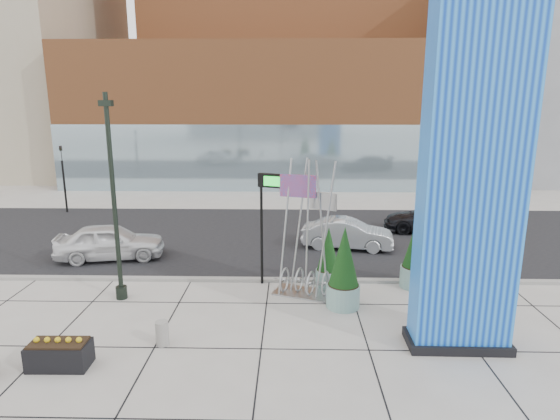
{
  "coord_description": "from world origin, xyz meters",
  "views": [
    {
      "loc": [
        1.79,
        -12.78,
        6.77
      ],
      "look_at": [
        1.46,
        2.0,
        3.28
      ],
      "focal_mm": 30.0,
      "sensor_mm": 36.0,
      "label": 1
    }
  ],
  "objects_px": {
    "overhead_street_sign": "(281,190)",
    "car_white_west": "(110,242)",
    "blue_pylon": "(471,189)",
    "lamp_post": "(115,219)",
    "car_silver_mid": "(347,234)",
    "public_art_sculpture": "(306,260)",
    "concrete_bollard": "(162,333)"
  },
  "relations": [
    {
      "from": "overhead_street_sign",
      "to": "car_white_west",
      "type": "xyz_separation_m",
      "value": [
        -7.46,
        2.63,
        -2.84
      ]
    },
    {
      "from": "blue_pylon",
      "to": "lamp_post",
      "type": "xyz_separation_m",
      "value": [
        -10.6,
        2.99,
        -1.62
      ]
    },
    {
      "from": "car_silver_mid",
      "to": "lamp_post",
      "type": "bearing_deg",
      "value": 134.64
    },
    {
      "from": "lamp_post",
      "to": "overhead_street_sign",
      "type": "distance_m",
      "value": 5.79
    },
    {
      "from": "car_silver_mid",
      "to": "overhead_street_sign",
      "type": "bearing_deg",
      "value": 155.75
    },
    {
      "from": "blue_pylon",
      "to": "public_art_sculpture",
      "type": "xyz_separation_m",
      "value": [
        -4.17,
        3.53,
        -3.21
      ]
    },
    {
      "from": "overhead_street_sign",
      "to": "concrete_bollard",
      "type": "bearing_deg",
      "value": -106.16
    },
    {
      "from": "public_art_sculpture",
      "to": "car_white_west",
      "type": "bearing_deg",
      "value": 176.53
    },
    {
      "from": "blue_pylon",
      "to": "overhead_street_sign",
      "type": "xyz_separation_m",
      "value": [
        -5.05,
        4.48,
        -0.88
      ]
    },
    {
      "from": "lamp_post",
      "to": "car_silver_mid",
      "type": "distance_m",
      "value": 10.59
    },
    {
      "from": "car_white_west",
      "to": "lamp_post",
      "type": "bearing_deg",
      "value": -165.84
    },
    {
      "from": "lamp_post",
      "to": "concrete_bollard",
      "type": "height_order",
      "value": "lamp_post"
    },
    {
      "from": "public_art_sculpture",
      "to": "concrete_bollard",
      "type": "height_order",
      "value": "public_art_sculpture"
    },
    {
      "from": "overhead_street_sign",
      "to": "car_white_west",
      "type": "relative_size",
      "value": 0.93
    },
    {
      "from": "car_silver_mid",
      "to": "blue_pylon",
      "type": "bearing_deg",
      "value": -156.79
    },
    {
      "from": "blue_pylon",
      "to": "overhead_street_sign",
      "type": "height_order",
      "value": "blue_pylon"
    },
    {
      "from": "lamp_post",
      "to": "car_white_west",
      "type": "distance_m",
      "value": 5.0
    },
    {
      "from": "overhead_street_sign",
      "to": "car_silver_mid",
      "type": "bearing_deg",
      "value": 74.57
    },
    {
      "from": "public_art_sculpture",
      "to": "overhead_street_sign",
      "type": "relative_size",
      "value": 1.16
    },
    {
      "from": "blue_pylon",
      "to": "lamp_post",
      "type": "height_order",
      "value": "blue_pylon"
    },
    {
      "from": "lamp_post",
      "to": "public_art_sculpture",
      "type": "xyz_separation_m",
      "value": [
        6.43,
        0.53,
        -1.59
      ]
    },
    {
      "from": "car_white_west",
      "to": "car_silver_mid",
      "type": "height_order",
      "value": "car_white_west"
    },
    {
      "from": "public_art_sculpture",
      "to": "concrete_bollard",
      "type": "bearing_deg",
      "value": -118.62
    },
    {
      "from": "public_art_sculpture",
      "to": "car_white_west",
      "type": "distance_m",
      "value": 9.1
    },
    {
      "from": "concrete_bollard",
      "to": "car_silver_mid",
      "type": "relative_size",
      "value": 0.17
    },
    {
      "from": "overhead_street_sign",
      "to": "public_art_sculpture",
      "type": "bearing_deg",
      "value": -28.05
    },
    {
      "from": "concrete_bollard",
      "to": "car_white_west",
      "type": "relative_size",
      "value": 0.16
    },
    {
      "from": "public_art_sculpture",
      "to": "car_silver_mid",
      "type": "bearing_deg",
      "value": 88.09
    },
    {
      "from": "overhead_street_sign",
      "to": "blue_pylon",
      "type": "bearing_deg",
      "value": -22.54
    },
    {
      "from": "public_art_sculpture",
      "to": "blue_pylon",
      "type": "bearing_deg",
      "value": -20.46
    },
    {
      "from": "blue_pylon",
      "to": "lamp_post",
      "type": "bearing_deg",
      "value": 164.95
    },
    {
      "from": "overhead_street_sign",
      "to": "lamp_post",
      "type": "bearing_deg",
      "value": -146.01
    }
  ]
}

